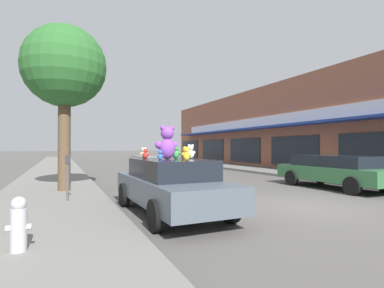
% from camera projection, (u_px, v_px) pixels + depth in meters
% --- Properties ---
extents(ground_plane, '(260.00, 260.00, 0.00)m').
position_uv_depth(ground_plane, '(304.00, 207.00, 8.33)').
color(ground_plane, '#514F4C').
extents(sidewalk_near, '(3.22, 90.00, 0.15)m').
position_uv_depth(sidewalk_near, '(44.00, 230.00, 5.71)').
color(sidewalk_near, slate).
rests_on(sidewalk_near, ground_plane).
extents(storefront_row, '(13.21, 34.93, 6.40)m').
position_uv_depth(storefront_row, '(324.00, 129.00, 25.20)').
color(storefront_row, brown).
rests_on(storefront_row, ground_plane).
extents(plush_art_car, '(1.98, 4.55, 1.36)m').
position_uv_depth(plush_art_car, '(171.00, 184.00, 7.45)').
color(plush_art_car, '#4C5660').
rests_on(plush_art_car, ground_plane).
extents(teddy_bear_giant, '(0.63, 0.39, 0.86)m').
position_uv_depth(teddy_bear_giant, '(167.00, 143.00, 7.62)').
color(teddy_bear_giant, purple).
rests_on(teddy_bear_giant, plush_art_car).
extents(teddy_bear_green, '(0.24, 0.24, 0.36)m').
position_uv_depth(teddy_bear_green, '(176.00, 152.00, 7.73)').
color(teddy_bear_green, green).
rests_on(teddy_bear_green, plush_art_car).
extents(teddy_bear_white, '(0.27, 0.17, 0.38)m').
position_uv_depth(teddy_bear_white, '(191.00, 152.00, 7.89)').
color(teddy_bear_white, white).
rests_on(teddy_bear_white, plush_art_car).
extents(teddy_bear_blue, '(0.17, 0.15, 0.24)m').
position_uv_depth(teddy_bear_blue, '(160.00, 155.00, 6.98)').
color(teddy_bear_blue, blue).
rests_on(teddy_bear_blue, plush_art_car).
extents(teddy_bear_orange, '(0.22, 0.19, 0.30)m').
position_uv_depth(teddy_bear_orange, '(184.00, 153.00, 7.68)').
color(teddy_bear_orange, orange).
rests_on(teddy_bear_orange, plush_art_car).
extents(teddy_bear_yellow, '(0.20, 0.23, 0.32)m').
position_uv_depth(teddy_bear_yellow, '(186.00, 154.00, 6.54)').
color(teddy_bear_yellow, yellow).
rests_on(teddy_bear_yellow, plush_art_car).
extents(teddy_bear_red, '(0.20, 0.13, 0.27)m').
position_uv_depth(teddy_bear_red, '(146.00, 154.00, 7.87)').
color(teddy_bear_red, red).
rests_on(teddy_bear_red, plush_art_car).
extents(teddy_bear_cream, '(0.22, 0.15, 0.30)m').
position_uv_depth(teddy_bear_cream, '(144.00, 153.00, 8.02)').
color(teddy_bear_cream, beige).
rests_on(teddy_bear_cream, plush_art_car).
extents(parked_car_far_center, '(1.91, 4.75, 1.32)m').
position_uv_depth(parked_car_far_center, '(334.00, 170.00, 11.95)').
color(parked_car_far_center, '#336B3D').
rests_on(parked_car_far_center, ground_plane).
extents(street_tree, '(2.85, 2.85, 5.77)m').
position_uv_depth(street_tree, '(65.00, 68.00, 10.46)').
color(street_tree, brown).
rests_on(street_tree, sidewalk_near).
extents(fire_hydrant, '(0.33, 0.22, 0.79)m').
position_uv_depth(fire_hydrant, '(19.00, 224.00, 4.32)').
color(fire_hydrant, '#B2B2B7').
rests_on(fire_hydrant, sidewalk_near).
extents(parking_meter, '(0.14, 0.10, 1.27)m').
position_uv_depth(parking_meter, '(68.00, 172.00, 8.40)').
color(parking_meter, '#4C4C51').
rests_on(parking_meter, sidewalk_near).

